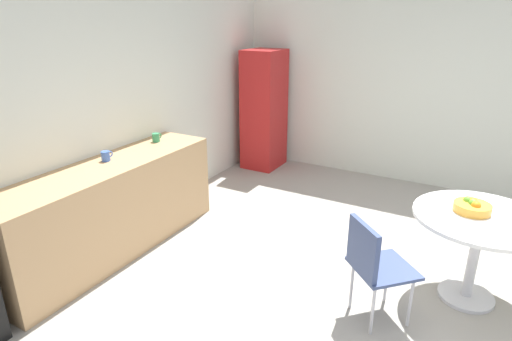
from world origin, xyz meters
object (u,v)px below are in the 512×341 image
(locker_cabinet, at_px, (264,110))
(round_table, at_px, (478,234))
(mug_white, at_px, (156,137))
(mug_green, at_px, (106,156))
(chair_navy, at_px, (373,260))
(fruit_bowl, at_px, (472,207))

(locker_cabinet, bearing_deg, round_table, -124.27)
(mug_white, xyz_separation_m, mug_green, (-0.72, -0.02, 0.00))
(chair_navy, bearing_deg, round_table, -44.54)
(locker_cabinet, xyz_separation_m, mug_green, (-2.84, 0.18, 0.08))
(locker_cabinet, relative_size, mug_green, 13.48)
(locker_cabinet, xyz_separation_m, round_table, (-2.06, -3.02, -0.27))
(round_table, height_order, mug_green, mug_green)
(chair_navy, bearing_deg, locker_cabinet, 41.09)
(round_table, distance_m, fruit_bowl, 0.22)
(fruit_bowl, bearing_deg, mug_white, 91.86)
(mug_white, bearing_deg, chair_navy, -103.07)
(fruit_bowl, bearing_deg, mug_green, 104.79)
(locker_cabinet, distance_m, mug_green, 2.85)
(mug_white, bearing_deg, round_table, -88.87)
(fruit_bowl, relative_size, mug_green, 2.16)
(locker_cabinet, relative_size, fruit_bowl, 6.25)
(locker_cabinet, xyz_separation_m, fruit_bowl, (-2.02, -2.94, -0.07))
(fruit_bowl, xyz_separation_m, mug_green, (-0.82, 3.12, 0.15))
(locker_cabinet, height_order, mug_green, locker_cabinet)
(mug_white, distance_m, mug_green, 0.72)
(round_table, relative_size, mug_green, 7.88)
(mug_white, bearing_deg, fruit_bowl, -88.14)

